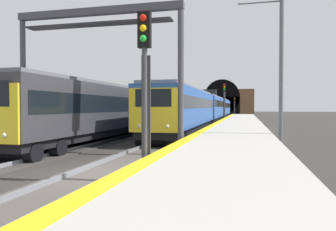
{
  "coord_description": "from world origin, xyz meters",
  "views": [
    {
      "loc": [
        -10.02,
        -4.84,
        2.31
      ],
      "look_at": [
        12.0,
        0.51,
        1.71
      ],
      "focal_mm": 34.43,
      "sensor_mm": 36.0,
      "label": 1
    }
  ],
  "objects_px": {
    "overhead_signal_gantry": "(97,44)",
    "railway_signal_far": "(235,105)",
    "train_adjacent_platform": "(171,108)",
    "railway_signal_mid": "(224,99)",
    "train_main_approaching": "(210,108)",
    "railway_signal_near": "(145,80)",
    "catenary_mast_near": "(280,68)"
  },
  "relations": [
    {
      "from": "railway_signal_far",
      "to": "catenary_mast_near",
      "type": "height_order",
      "value": "catenary_mast_near"
    },
    {
      "from": "railway_signal_far",
      "to": "catenary_mast_near",
      "type": "distance_m",
      "value": 68.26
    },
    {
      "from": "railway_signal_mid",
      "to": "overhead_signal_gantry",
      "type": "relative_size",
      "value": 0.64
    },
    {
      "from": "railway_signal_far",
      "to": "overhead_signal_gantry",
      "type": "bearing_deg",
      "value": -3.41
    },
    {
      "from": "railway_signal_far",
      "to": "overhead_signal_gantry",
      "type": "relative_size",
      "value": 0.56
    },
    {
      "from": "train_main_approaching",
      "to": "railway_signal_mid",
      "type": "xyz_separation_m",
      "value": [
        0.56,
        -1.91,
        1.17
      ]
    },
    {
      "from": "railway_signal_far",
      "to": "train_adjacent_platform",
      "type": "bearing_deg",
      "value": -8.25
    },
    {
      "from": "train_adjacent_platform",
      "to": "railway_signal_mid",
      "type": "xyz_separation_m",
      "value": [
        4.55,
        -6.58,
        1.16
      ]
    },
    {
      "from": "railway_signal_far",
      "to": "overhead_signal_gantry",
      "type": "xyz_separation_m",
      "value": [
        -71.26,
        4.25,
        2.56
      ]
    },
    {
      "from": "railway_signal_mid",
      "to": "overhead_signal_gantry",
      "type": "distance_m",
      "value": 30.8
    },
    {
      "from": "railway_signal_near",
      "to": "overhead_signal_gantry",
      "type": "xyz_separation_m",
      "value": [
        5.55,
        4.25,
        2.33
      ]
    },
    {
      "from": "train_main_approaching",
      "to": "train_adjacent_platform",
      "type": "bearing_deg",
      "value": -49.64
    },
    {
      "from": "overhead_signal_gantry",
      "to": "train_main_approaching",
      "type": "bearing_deg",
      "value": -4.46
    },
    {
      "from": "railway_signal_far",
      "to": "catenary_mast_near",
      "type": "relative_size",
      "value": 0.57
    },
    {
      "from": "railway_signal_mid",
      "to": "railway_signal_far",
      "type": "bearing_deg",
      "value": -180.0
    },
    {
      "from": "railway_signal_near",
      "to": "railway_signal_far",
      "type": "relative_size",
      "value": 1.05
    },
    {
      "from": "train_main_approaching",
      "to": "railway_signal_near",
      "type": "relative_size",
      "value": 11.01
    },
    {
      "from": "train_adjacent_platform",
      "to": "railway_signal_near",
      "type": "relative_size",
      "value": 11.9
    },
    {
      "from": "railway_signal_mid",
      "to": "railway_signal_near",
      "type": "bearing_deg",
      "value": 0.0
    },
    {
      "from": "railway_signal_mid",
      "to": "railway_signal_far",
      "type": "xyz_separation_m",
      "value": [
        40.82,
        -0.0,
        -0.49
      ]
    },
    {
      "from": "train_main_approaching",
      "to": "overhead_signal_gantry",
      "type": "distance_m",
      "value": 30.15
    },
    {
      "from": "railway_signal_far",
      "to": "catenary_mast_near",
      "type": "xyz_separation_m",
      "value": [
        -68.08,
        -4.66,
        1.49
      ]
    },
    {
      "from": "train_adjacent_platform",
      "to": "railway_signal_far",
      "type": "distance_m",
      "value": 45.85
    },
    {
      "from": "overhead_signal_gantry",
      "to": "railway_signal_far",
      "type": "bearing_deg",
      "value": -3.41
    },
    {
      "from": "train_adjacent_platform",
      "to": "train_main_approaching",
      "type": "bearing_deg",
      "value": 131.22
    },
    {
      "from": "train_adjacent_platform",
      "to": "catenary_mast_near",
      "type": "relative_size",
      "value": 7.19
    },
    {
      "from": "train_main_approaching",
      "to": "overhead_signal_gantry",
      "type": "bearing_deg",
      "value": -4.66
    },
    {
      "from": "train_main_approaching",
      "to": "catenary_mast_near",
      "type": "height_order",
      "value": "catenary_mast_near"
    },
    {
      "from": "train_adjacent_platform",
      "to": "railway_signal_mid",
      "type": "distance_m",
      "value": 8.08
    },
    {
      "from": "railway_signal_near",
      "to": "railway_signal_mid",
      "type": "relative_size",
      "value": 0.92
    },
    {
      "from": "railway_signal_near",
      "to": "catenary_mast_near",
      "type": "xyz_separation_m",
      "value": [
        8.73,
        -4.66,
        1.25
      ]
    },
    {
      "from": "railway_signal_mid",
      "to": "overhead_signal_gantry",
      "type": "xyz_separation_m",
      "value": [
        -30.44,
        4.25,
        2.07
      ]
    }
  ]
}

